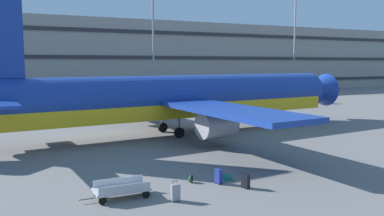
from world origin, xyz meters
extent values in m
plane|color=slate|center=(0.00, 0.00, 0.00)|extent=(600.00, 600.00, 0.00)
cube|color=gray|center=(0.00, 53.64, 7.64)|extent=(176.23, 21.13, 15.29)
cube|color=#2D2D33|center=(0.00, 42.98, 2.55)|extent=(174.47, 0.24, 0.70)
cube|color=#2D2D33|center=(0.00, 42.98, 7.64)|extent=(174.47, 0.24, 0.70)
cube|color=#2D2D33|center=(0.00, 42.98, 12.74)|extent=(174.47, 0.24, 0.70)
cylinder|color=navy|center=(4.17, -0.41, 3.40)|extent=(32.61, 6.84, 3.90)
cube|color=yellow|center=(4.17, -0.41, 2.33)|extent=(31.31, 6.64, 1.25)
cone|color=navy|center=(21.36, 1.17, 3.40)|extent=(3.44, 3.97, 3.70)
cube|color=navy|center=(-10.63, -5.48, 3.89)|extent=(2.33, 5.98, 0.20)
cube|color=navy|center=(2.37, 8.21, 3.11)|extent=(5.62, 13.95, 0.36)
cube|color=navy|center=(3.97, -9.22, 3.11)|extent=(5.62, 13.95, 0.36)
cylinder|color=#9E9EA3|center=(3.09, 5.82, 1.74)|extent=(2.97, 2.39, 2.14)
cylinder|color=#9E9EA3|center=(4.24, -6.73, 1.74)|extent=(2.97, 2.39, 2.14)
cylinder|color=black|center=(16.42, 0.71, 0.45)|extent=(0.93, 0.43, 0.90)
cylinder|color=slate|center=(16.42, 0.71, 1.18)|extent=(0.20, 0.20, 1.46)
cylinder|color=black|center=(2.72, 1.12, 0.45)|extent=(0.93, 0.43, 0.90)
cylinder|color=slate|center=(2.72, 1.12, 1.18)|extent=(0.20, 0.20, 1.46)
cylinder|color=black|center=(3.03, -2.18, 0.45)|extent=(0.93, 0.43, 0.90)
cylinder|color=slate|center=(3.03, -2.18, 1.18)|extent=(0.20, 0.20, 1.46)
cylinder|color=gray|center=(13.83, 35.11, 9.01)|extent=(0.36, 0.36, 18.01)
cylinder|color=gray|center=(46.16, 35.11, 12.63)|extent=(0.36, 0.36, 25.25)
cube|color=#147266|center=(0.68, -14.47, 0.10)|extent=(0.61, 0.86, 0.20)
cube|color=black|center=(0.81, -14.08, 0.10)|extent=(0.20, 0.09, 0.02)
cube|color=black|center=(0.74, -16.25, 0.40)|extent=(0.34, 0.49, 0.71)
cylinder|color=#333338|center=(0.64, -16.15, 0.86)|extent=(0.02, 0.02, 0.20)
cylinder|color=#333338|center=(0.71, -16.39, 0.86)|extent=(0.02, 0.02, 0.20)
cube|color=black|center=(0.68, -16.27, 0.96)|extent=(0.09, 0.24, 0.02)
cylinder|color=black|center=(0.78, -16.06, 0.03)|extent=(0.05, 0.03, 0.05)
cylinder|color=black|center=(0.88, -16.40, 0.03)|extent=(0.05, 0.03, 0.05)
cylinder|color=black|center=(0.61, -16.11, 0.03)|extent=(0.05, 0.03, 0.05)
cylinder|color=black|center=(0.70, -16.45, 0.03)|extent=(0.05, 0.03, 0.05)
cube|color=navy|center=(-0.16, -15.00, 0.42)|extent=(0.32, 0.45, 0.75)
cylinder|color=#333338|center=(-0.07, -15.10, 0.90)|extent=(0.02, 0.02, 0.21)
cylinder|color=#333338|center=(-0.12, -14.88, 0.90)|extent=(0.02, 0.02, 0.21)
cube|color=black|center=(-0.10, -14.99, 1.01)|extent=(0.07, 0.22, 0.02)
cylinder|color=black|center=(-0.22, -15.18, 0.03)|extent=(0.05, 0.03, 0.05)
cylinder|color=black|center=(-0.29, -14.86, 0.03)|extent=(0.05, 0.03, 0.05)
cylinder|color=black|center=(-0.04, -15.14, 0.03)|extent=(0.05, 0.03, 0.05)
cylinder|color=black|center=(-0.11, -14.82, 0.03)|extent=(0.05, 0.03, 0.05)
cube|color=gray|center=(-3.26, -16.49, 0.43)|extent=(0.42, 0.24, 0.76)
cylinder|color=#333338|center=(-3.15, -16.42, 0.89)|extent=(0.02, 0.02, 0.14)
cylinder|color=#333338|center=(-3.37, -16.41, 0.89)|extent=(0.02, 0.02, 0.14)
cube|color=black|center=(-3.26, -16.42, 0.96)|extent=(0.23, 0.03, 0.02)
cylinder|color=black|center=(-3.10, -16.58, 0.03)|extent=(0.02, 0.05, 0.05)
cylinder|color=black|center=(-3.43, -16.57, 0.03)|extent=(0.02, 0.05, 0.05)
cylinder|color=black|center=(-3.10, -16.40, 0.03)|extent=(0.02, 0.05, 0.05)
cylinder|color=black|center=(-3.43, -16.39, 0.03)|extent=(0.02, 0.05, 0.05)
ellipsoid|color=#264C26|center=(-1.41, -14.18, 0.22)|extent=(0.37, 0.41, 0.43)
ellipsoid|color=#264C26|center=(-1.49, -14.12, 0.15)|extent=(0.22, 0.26, 0.19)
torus|color=black|center=(-1.39, -14.19, 0.44)|extent=(0.06, 0.07, 0.08)
cube|color=black|center=(-1.40, -14.31, 0.22)|extent=(0.04, 0.04, 0.37)
cube|color=black|center=(-1.28, -14.15, 0.22)|extent=(0.04, 0.04, 0.37)
cube|color=#B7B7BC|center=(-5.42, -14.95, 0.42)|extent=(2.60, 1.30, 0.12)
cylinder|color=#4C4C51|center=(-7.07, -14.96, 0.18)|extent=(0.70, 0.05, 0.05)
cube|color=#B7B7BC|center=(-5.42, -15.57, 0.62)|extent=(2.47, 0.04, 0.40)
cube|color=#B7B7BC|center=(-5.42, -14.34, 0.62)|extent=(2.47, 0.04, 0.40)
cylinder|color=black|center=(-6.46, -15.51, 0.18)|extent=(0.36, 0.10, 0.36)
cylinder|color=black|center=(-6.46, -14.40, 0.18)|extent=(0.36, 0.10, 0.36)
cylinder|color=black|center=(-4.38, -15.51, 0.18)|extent=(0.36, 0.10, 0.36)
cylinder|color=black|center=(-4.38, -14.40, 0.18)|extent=(0.36, 0.10, 0.36)
camera|label=1|loc=(-9.97, -32.71, 6.41)|focal=36.33mm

